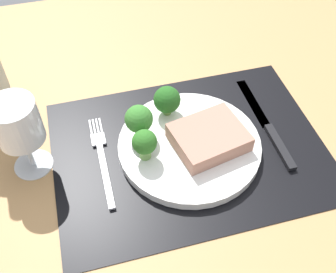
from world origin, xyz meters
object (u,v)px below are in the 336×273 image
knife (269,128)px  wine_glass (18,126)px  fork (102,159)px  steak (209,137)px  plate (189,145)px

knife → wine_glass: wine_glass is taller
fork → knife: knife is taller
steak → knife: 12.42cm
steak → fork: (-17.79, 2.36, -2.82)cm
steak → wine_glass: size_ratio=0.82×
plate → steak: steak is taller
fork → wine_glass: bearing=167.7°
plate → fork: size_ratio=1.26×
plate → wine_glass: bearing=172.3°
fork → knife: size_ratio=0.83×
steak → wine_glass: bearing=171.2°
plate → fork: (-14.78, 1.42, -0.55)cm
plate → fork: 14.86cm
plate → fork: bearing=174.5°
steak → fork: steak is taller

